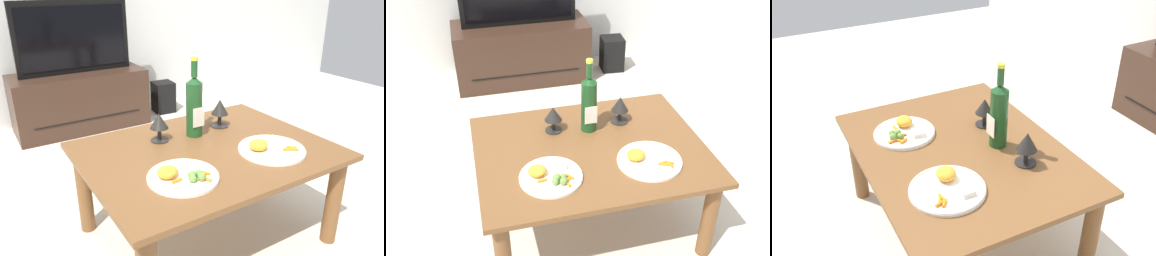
# 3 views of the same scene
# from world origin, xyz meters

# --- Properties ---
(ground_plane) EXTENTS (6.40, 6.40, 0.00)m
(ground_plane) POSITION_xyz_m (0.00, 0.00, 0.00)
(ground_plane) COLOR beige
(dining_table) EXTENTS (1.07, 0.82, 0.46)m
(dining_table) POSITION_xyz_m (0.00, 0.00, 0.38)
(dining_table) COLOR brown
(dining_table) RESTS_ON ground_plane
(tv_stand) EXTENTS (1.04, 0.45, 0.47)m
(tv_stand) POSITION_xyz_m (-0.08, 1.72, 0.23)
(tv_stand) COLOR #382319
(tv_stand) RESTS_ON ground_plane
(floor_speaker) EXTENTS (0.19, 0.19, 0.28)m
(floor_speaker) POSITION_xyz_m (0.68, 1.71, 0.14)
(floor_speaker) COLOR black
(floor_speaker) RESTS_ON ground_plane
(wine_bottle) EXTENTS (0.08, 0.08, 0.38)m
(wine_bottle) POSITION_xyz_m (0.04, 0.16, 0.62)
(wine_bottle) COLOR #19471E
(wine_bottle) RESTS_ON dining_table
(goblet_left) EXTENTS (0.09, 0.09, 0.13)m
(goblet_left) POSITION_xyz_m (-0.14, 0.19, 0.55)
(goblet_left) COLOR black
(goblet_left) RESTS_ON dining_table
(goblet_right) EXTENTS (0.09, 0.09, 0.14)m
(goblet_right) POSITION_xyz_m (0.21, 0.19, 0.56)
(goblet_right) COLOR black
(goblet_right) RESTS_ON dining_table
(dinner_plate_left) EXTENTS (0.27, 0.27, 0.06)m
(dinner_plate_left) POSITION_xyz_m (-0.23, -0.17, 0.48)
(dinner_plate_left) COLOR white
(dinner_plate_left) RESTS_ON dining_table
(dinner_plate_right) EXTENTS (0.29, 0.29, 0.06)m
(dinner_plate_right) POSITION_xyz_m (0.22, -0.17, 0.48)
(dinner_plate_right) COLOR white
(dinner_plate_right) RESTS_ON dining_table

